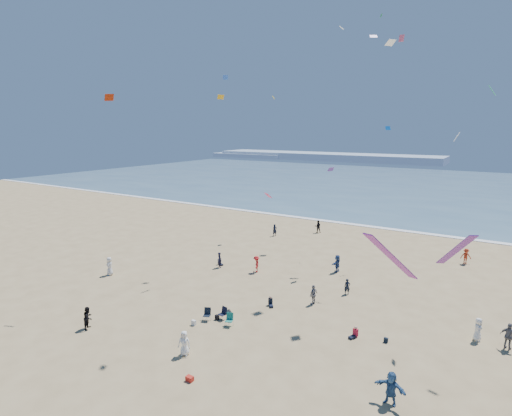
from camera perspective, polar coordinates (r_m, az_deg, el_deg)
The scene contains 13 objects.
ground at distance 26.59m, azimuth -14.04°, elevation -22.91°, with size 220.00×220.00×0.00m, color tan.
ocean at distance 112.07m, azimuth 23.43°, elevation 2.72°, with size 220.00×100.00×0.06m, color #476B84.
surf_line at distance 63.80m, azimuth 16.36°, elevation -2.61°, with size 220.00×1.20×0.08m, color white.
headland_far at distance 200.46m, azimuth 9.70°, elevation 7.28°, with size 110.00×20.00×3.20m, color #7A8EA8.
headland_near at distance 214.67m, azimuth -0.82°, elevation 7.53°, with size 40.00×14.00×2.00m, color #7A8EA8.
standing_flyers at distance 36.29m, azimuth 7.13°, elevation -11.36°, with size 35.95×43.25×1.92m.
seated_group at distance 30.17m, azimuth 0.80°, elevation -17.20°, with size 20.14×23.32×0.84m.
chair_cluster at distance 32.23m, azimuth -5.27°, elevation -15.13°, with size 2.78×1.54×1.00m.
white_tote at distance 32.16m, azimuth -8.89°, elevation -15.88°, with size 0.35×0.20×0.40m, color white.
black_backpack at distance 32.75m, azimuth -5.58°, elevation -15.29°, with size 0.30×0.22×0.38m, color black.
cooler at distance 26.18m, azimuth -9.46°, elevation -22.92°, with size 0.45×0.30×0.30m, color red.
navy_bag at distance 30.99m, azimuth 18.06°, elevation -17.50°, with size 0.28×0.18×0.34m, color black.
kites_aloft at distance 28.10m, azimuth 18.48°, elevation 10.25°, with size 32.67×41.61×28.49m.
Camera 1 is at (16.34, -14.89, 14.77)m, focal length 28.00 mm.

